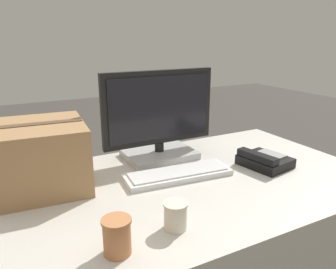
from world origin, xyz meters
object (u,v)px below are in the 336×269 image
keyboard (178,174)px  desk_phone (264,160)px  cardboard_box (42,156)px  paper_cup_right (175,216)px  monitor (159,122)px  paper_cup_left (117,236)px

keyboard → desk_phone: 0.41m
cardboard_box → desk_phone: bearing=-15.2°
paper_cup_right → cardboard_box: cardboard_box is taller
monitor → keyboard: bearing=-97.8°
keyboard → paper_cup_left: 0.53m
paper_cup_right → keyboard: bearing=59.3°
paper_cup_right → paper_cup_left: bearing=-171.1°
paper_cup_right → cardboard_box: bearing=122.0°
paper_cup_left → monitor: bearing=54.8°
keyboard → desk_phone: desk_phone is taller
keyboard → paper_cup_right: paper_cup_right is taller
keyboard → cardboard_box: (-0.50, 0.17, 0.11)m
paper_cup_left → paper_cup_right: bearing=8.9°
keyboard → paper_cup_right: (-0.19, -0.33, 0.03)m
paper_cup_right → monitor: bearing=68.3°
paper_cup_right → desk_phone: bearing=22.7°
desk_phone → cardboard_box: bearing=154.6°
desk_phone → paper_cup_left: (-0.79, -0.28, 0.03)m
paper_cup_left → cardboard_box: (-0.11, 0.52, 0.07)m
desk_phone → monitor: bearing=128.7°
monitor → desk_phone: monitor is taller
paper_cup_right → cardboard_box: size_ratio=0.23×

